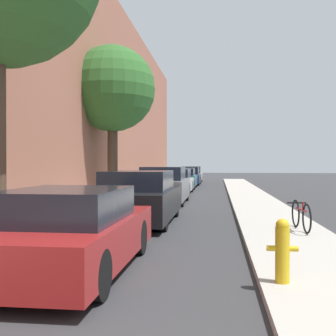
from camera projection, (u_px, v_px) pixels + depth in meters
ground_plane at (184, 205)px, 16.43m from camera, size 120.00×120.00×0.00m
sidewalk_left at (112, 203)px, 16.78m from camera, size 2.00×52.00×0.12m
sidewalk_right at (258, 205)px, 16.08m from camera, size 2.00×52.00×0.12m
building_facade_left at (80, 78)px, 16.89m from camera, size 0.70×52.00×10.30m
parked_car_red at (70, 232)px, 6.31m from camera, size 1.82×4.17×1.28m
parked_car_black at (139, 198)px, 11.57m from camera, size 1.91×4.57×1.45m
parked_car_grey at (164, 186)px, 17.24m from camera, size 1.85×4.32×1.52m
parked_car_silver at (175, 182)px, 22.79m from camera, size 1.80×4.40×1.36m
parked_car_teal at (182, 179)px, 27.65m from camera, size 1.81×4.10×1.34m
parked_car_navy at (189, 177)px, 32.33m from camera, size 1.80×3.92×1.38m
parked_car_champagne at (192, 175)px, 37.22m from camera, size 1.82×4.39×1.41m
street_tree_far at (112, 90)px, 17.55m from camera, size 3.64×3.64×6.54m
fire_hydrant at (282, 250)px, 5.32m from camera, size 0.39×0.18×0.82m
bicycle at (301, 215)px, 9.54m from camera, size 0.44×1.62×0.66m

